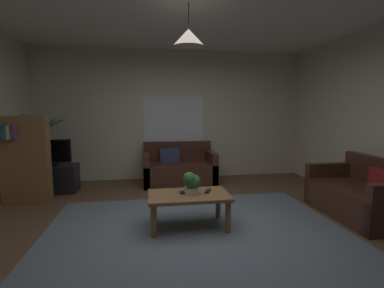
% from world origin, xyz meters
% --- Properties ---
extents(floor, '(5.70, 5.57, 0.02)m').
position_xyz_m(floor, '(0.00, 0.00, -0.01)').
color(floor, brown).
rests_on(floor, ground).
extents(rug, '(3.71, 3.06, 0.01)m').
position_xyz_m(rug, '(0.00, -0.20, 0.00)').
color(rug, slate).
rests_on(rug, ground).
extents(wall_back, '(5.82, 0.06, 2.75)m').
position_xyz_m(wall_back, '(0.00, 2.82, 1.37)').
color(wall_back, beige).
rests_on(wall_back, ground).
extents(window_pane, '(1.27, 0.01, 1.01)m').
position_xyz_m(window_pane, '(0.01, 2.78, 1.27)').
color(window_pane, white).
extents(couch_under_window, '(1.43, 0.82, 0.82)m').
position_xyz_m(couch_under_window, '(0.06, 2.31, 0.28)').
color(couch_under_window, '#47281E').
rests_on(couch_under_window, ground).
extents(couch_right_side, '(0.82, 1.38, 0.82)m').
position_xyz_m(couch_right_side, '(2.38, 0.10, 0.28)').
color(couch_right_side, '#47281E').
rests_on(couch_right_side, ground).
extents(coffee_table, '(1.02, 0.61, 0.43)m').
position_xyz_m(coffee_table, '(-0.07, 0.13, 0.36)').
color(coffee_table, olive).
rests_on(coffee_table, ground).
extents(book_on_table_0, '(0.14, 0.10, 0.02)m').
position_xyz_m(book_on_table_0, '(-0.11, 0.17, 0.44)').
color(book_on_table_0, black).
rests_on(book_on_table_0, coffee_table).
extents(remote_on_table_0, '(0.11, 0.17, 0.02)m').
position_xyz_m(remote_on_table_0, '(0.19, 0.18, 0.45)').
color(remote_on_table_0, black).
rests_on(remote_on_table_0, coffee_table).
extents(potted_plant_on_table, '(0.24, 0.20, 0.28)m').
position_xyz_m(potted_plant_on_table, '(-0.03, 0.14, 0.58)').
color(potted_plant_on_table, beige).
rests_on(potted_plant_on_table, coffee_table).
extents(tv_stand, '(0.90, 0.44, 0.50)m').
position_xyz_m(tv_stand, '(-2.30, 2.04, 0.25)').
color(tv_stand, black).
rests_on(tv_stand, ground).
extents(tv, '(0.74, 0.16, 0.47)m').
position_xyz_m(tv, '(-2.30, 2.01, 0.74)').
color(tv, black).
rests_on(tv, tv_stand).
extents(potted_palm_corner, '(0.79, 0.77, 1.51)m').
position_xyz_m(potted_palm_corner, '(-2.47, 2.44, 0.62)').
color(potted_palm_corner, brown).
rests_on(potted_palm_corner, ground).
extents(bookshelf_corner, '(0.70, 0.31, 1.40)m').
position_xyz_m(bookshelf_corner, '(-2.49, 1.46, 0.71)').
color(bookshelf_corner, olive).
rests_on(bookshelf_corner, ground).
extents(pendant_lamp, '(0.38, 0.38, 0.50)m').
position_xyz_m(pendant_lamp, '(-0.07, 0.13, 2.34)').
color(pendant_lamp, black).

